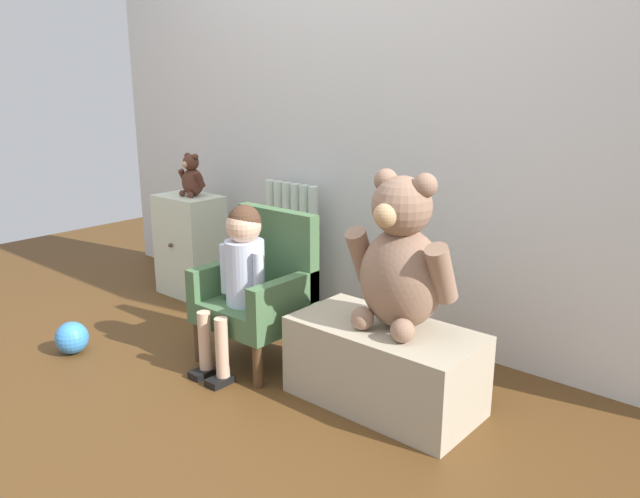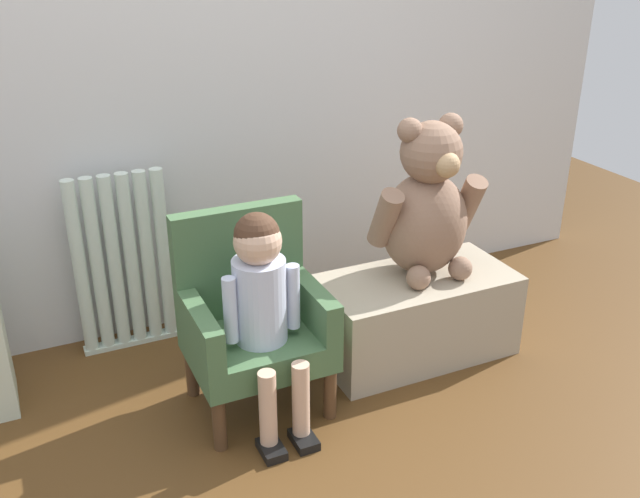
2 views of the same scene
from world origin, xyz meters
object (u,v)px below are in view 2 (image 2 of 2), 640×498
(radiator, at_px, (123,264))
(child_figure, at_px, (262,292))
(child_armchair, at_px, (252,316))
(low_bench, at_px, (415,315))
(large_teddy_bear, at_px, (427,207))

(radiator, relative_size, child_figure, 0.97)
(child_figure, bearing_deg, child_armchair, 90.00)
(radiator, height_order, child_armchair, radiator)
(low_bench, distance_m, large_teddy_bear, 0.42)
(radiator, relative_size, low_bench, 0.96)
(child_armchair, distance_m, low_bench, 0.68)
(child_figure, relative_size, low_bench, 0.99)
(child_armchair, bearing_deg, large_teddy_bear, 4.26)
(child_armchair, height_order, low_bench, child_armchair)
(low_bench, xyz_separation_m, large_teddy_bear, (0.04, 0.03, 0.42))
(child_armchair, distance_m, large_teddy_bear, 0.75)
(radiator, distance_m, low_bench, 1.12)
(child_figure, height_order, large_teddy_bear, large_teddy_bear)
(child_figure, bearing_deg, low_bench, 11.33)
(child_figure, height_order, low_bench, child_figure)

